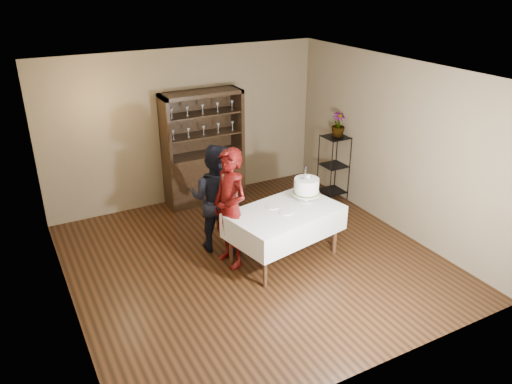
{
  "coord_description": "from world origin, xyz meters",
  "views": [
    {
      "loc": [
        -2.91,
        -5.5,
        3.89
      ],
      "look_at": [
        0.1,
        0.1,
        1.03
      ],
      "focal_mm": 35.0,
      "sensor_mm": 36.0,
      "label": 1
    }
  ],
  "objects_px": {
    "woman": "(230,208)",
    "man": "(215,198)",
    "potted_plant": "(338,124)",
    "cake_table": "(284,222)",
    "cake": "(306,187)",
    "plant_etagere": "(334,165)",
    "china_hutch": "(204,166)"
  },
  "relations": [
    {
      "from": "plant_etagere",
      "to": "man",
      "type": "height_order",
      "value": "man"
    },
    {
      "from": "cake_table",
      "to": "cake",
      "type": "xyz_separation_m",
      "value": [
        0.43,
        0.11,
        0.41
      ]
    },
    {
      "from": "china_hutch",
      "to": "cake",
      "type": "relative_size",
      "value": 3.61
    },
    {
      "from": "plant_etagere",
      "to": "man",
      "type": "bearing_deg",
      "value": -166.7
    },
    {
      "from": "cake",
      "to": "potted_plant",
      "type": "height_order",
      "value": "potted_plant"
    },
    {
      "from": "cake_table",
      "to": "woman",
      "type": "height_order",
      "value": "woman"
    },
    {
      "from": "plant_etagere",
      "to": "cake_table",
      "type": "relative_size",
      "value": 0.7
    },
    {
      "from": "china_hutch",
      "to": "cake",
      "type": "distance_m",
      "value": 2.42
    },
    {
      "from": "man",
      "to": "woman",
      "type": "bearing_deg",
      "value": 132.2
    },
    {
      "from": "plant_etagere",
      "to": "cake_table",
      "type": "distance_m",
      "value": 2.31
    },
    {
      "from": "china_hutch",
      "to": "plant_etagere",
      "type": "relative_size",
      "value": 1.67
    },
    {
      "from": "woman",
      "to": "man",
      "type": "relative_size",
      "value": 1.05
    },
    {
      "from": "china_hutch",
      "to": "cake",
      "type": "height_order",
      "value": "china_hutch"
    },
    {
      "from": "woman",
      "to": "potted_plant",
      "type": "xyz_separation_m",
      "value": [
        2.63,
        1.12,
        0.53
      ]
    },
    {
      "from": "cake_table",
      "to": "potted_plant",
      "type": "height_order",
      "value": "potted_plant"
    },
    {
      "from": "plant_etagere",
      "to": "cake",
      "type": "xyz_separation_m",
      "value": [
        -1.44,
        -1.26,
        0.36
      ]
    },
    {
      "from": "cake_table",
      "to": "china_hutch",
      "type": "bearing_deg",
      "value": 95.12
    },
    {
      "from": "plant_etagere",
      "to": "woman",
      "type": "bearing_deg",
      "value": -156.88
    },
    {
      "from": "plant_etagere",
      "to": "cake_table",
      "type": "xyz_separation_m",
      "value": [
        -1.86,
        -1.37,
        -0.05
      ]
    },
    {
      "from": "woman",
      "to": "cake_table",
      "type": "bearing_deg",
      "value": 58.8
    },
    {
      "from": "plant_etagere",
      "to": "man",
      "type": "relative_size",
      "value": 0.73
    },
    {
      "from": "woman",
      "to": "potted_plant",
      "type": "bearing_deg",
      "value": 101.73
    },
    {
      "from": "plant_etagere",
      "to": "potted_plant",
      "type": "relative_size",
      "value": 2.82
    },
    {
      "from": "china_hutch",
      "to": "cake_table",
      "type": "xyz_separation_m",
      "value": [
        0.22,
        -2.42,
        -0.06
      ]
    },
    {
      "from": "china_hutch",
      "to": "cake",
      "type": "xyz_separation_m",
      "value": [
        0.64,
        -2.31,
        0.34
      ]
    },
    {
      "from": "cake",
      "to": "potted_plant",
      "type": "bearing_deg",
      "value": 40.53
    },
    {
      "from": "cake_table",
      "to": "man",
      "type": "height_order",
      "value": "man"
    },
    {
      "from": "man",
      "to": "cake",
      "type": "bearing_deg",
      "value": -167.39
    },
    {
      "from": "potted_plant",
      "to": "cake",
      "type": "bearing_deg",
      "value": -139.47
    },
    {
      "from": "cake_table",
      "to": "cake",
      "type": "relative_size",
      "value": 3.12
    },
    {
      "from": "cake_table",
      "to": "woman",
      "type": "relative_size",
      "value": 1.0
    },
    {
      "from": "man",
      "to": "potted_plant",
      "type": "distance_m",
      "value": 2.77
    }
  ]
}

